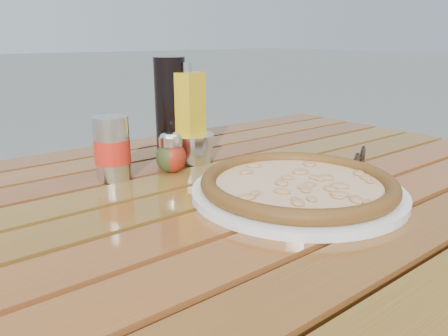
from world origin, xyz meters
TOP-DOWN VIEW (x-y plane):
  - table at (0.00, -0.00)m, footprint 1.40×0.90m
  - plate at (0.06, -0.11)m, footprint 0.40×0.40m
  - pizza at (0.06, -0.11)m, footprint 0.39×0.39m
  - pepper_shaker at (-0.03, 0.14)m, footprint 0.07×0.07m
  - oregano_shaker at (-0.04, 0.15)m, footprint 0.06×0.06m
  - dark_bottle at (0.02, 0.22)m, footprint 0.07×0.07m
  - soda_can at (-0.15, 0.17)m, footprint 0.07×0.07m
  - olive_oil_cruet at (0.04, 0.19)m, footprint 0.07×0.07m
  - parmesan_tin at (0.04, 0.19)m, footprint 0.10×0.10m
  - sunglasses at (0.28, -0.07)m, footprint 0.11×0.07m

SIDE VIEW (x-z plane):
  - table at x=0.00m, z-range 0.30..1.05m
  - plate at x=0.06m, z-range 0.75..0.76m
  - sunglasses at x=0.28m, z-range 0.74..0.79m
  - pizza at x=0.06m, z-range 0.76..0.79m
  - parmesan_tin at x=0.04m, z-range 0.74..0.82m
  - pepper_shaker at x=-0.03m, z-range 0.75..0.83m
  - oregano_shaker at x=-0.04m, z-range 0.75..0.83m
  - soda_can at x=-0.15m, z-range 0.75..0.87m
  - olive_oil_cruet at x=0.04m, z-range 0.74..0.95m
  - dark_bottle at x=0.02m, z-range 0.75..0.97m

